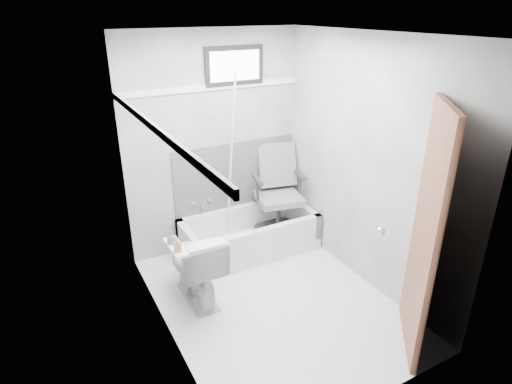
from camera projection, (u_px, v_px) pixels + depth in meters
floor at (273, 301)px, 4.09m from camera, size 2.60×2.60×0.00m
ceiling at (279, 34)px, 3.13m from camera, size 2.60×2.60×0.00m
wall_back at (215, 145)px, 4.66m from camera, size 2.00×0.02×2.40m
wall_front at (387, 258)px, 2.56m from camera, size 2.00×0.02×2.40m
wall_left at (160, 209)px, 3.17m from camera, size 0.02×2.60×2.40m
wall_right at (366, 166)px, 4.05m from camera, size 0.02×2.60×2.40m
bathtub at (250, 234)px, 4.85m from camera, size 1.50×0.70×0.42m
office_chair at (279, 192)px, 4.91m from camera, size 0.70×0.70×1.01m
toilet at (195, 265)px, 3.99m from camera, size 0.42×0.75×0.73m
door at (483, 245)px, 3.08m from camera, size 0.78×0.78×2.00m
window at (234, 66)px, 4.43m from camera, size 0.66×0.04×0.40m
backerboard at (236, 175)px, 4.92m from camera, size 1.50×0.02×0.78m
trim_back at (213, 87)px, 4.40m from camera, size 2.00×0.02×0.06m
trim_left at (154, 128)px, 2.93m from camera, size 0.02×2.60×0.06m
pole at (231, 163)px, 4.56m from camera, size 0.02×0.34×1.93m
shelf at (176, 247)px, 3.25m from camera, size 0.10×0.32×0.02m
soap_bottle_a at (178, 245)px, 3.16m from camera, size 0.05×0.05×0.10m
soap_bottle_b at (172, 237)px, 3.27m from camera, size 0.10×0.10×0.10m
faucet at (202, 203)px, 4.81m from camera, size 0.26×0.10×0.16m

